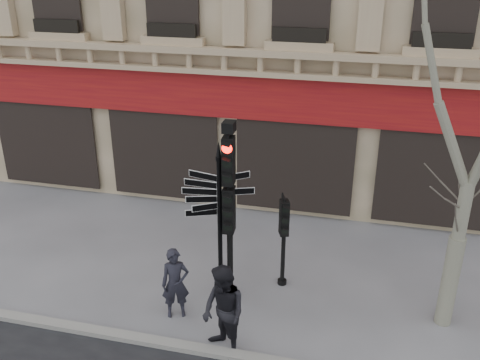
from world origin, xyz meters
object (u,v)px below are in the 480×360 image
object	(u,v)px
traffic_signal_main	(229,191)
pedestrian_a	(175,283)
pedestrian_b	(224,312)
fingerpost	(219,196)
traffic_signal_secondary	(284,227)

from	to	relation	value
traffic_signal_main	pedestrian_a	xyz separation A→B (m)	(-0.95, -1.01, -1.84)
traffic_signal_main	pedestrian_b	bearing A→B (deg)	-83.37
fingerpost	pedestrian_b	xyz separation A→B (m)	(0.58, -1.82, -1.57)
fingerpost	pedestrian_a	distance (m)	2.10
fingerpost	traffic_signal_secondary	distance (m)	1.82
traffic_signal_main	traffic_signal_secondary	size ratio (longest dim) A/B	1.88
traffic_signal_main	traffic_signal_secondary	xyz separation A→B (m)	(1.10, 0.71, -1.10)
pedestrian_b	traffic_signal_main	bearing A→B (deg)	142.78
pedestrian_b	traffic_signal_secondary	bearing A→B (deg)	116.26
traffic_signal_secondary	pedestrian_b	distance (m)	2.78
fingerpost	pedestrian_b	size ratio (longest dim) A/B	1.93
traffic_signal_main	pedestrian_b	size ratio (longest dim) A/B	2.13
fingerpost	traffic_signal_main	bearing A→B (deg)	13.70
fingerpost	traffic_signal_main	distance (m)	0.24
fingerpost	pedestrian_b	distance (m)	2.48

